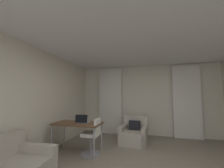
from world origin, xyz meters
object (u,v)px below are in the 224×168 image
object	(u,v)px
desk_chair	(92,139)
laptop	(82,121)
armchair	(134,134)
desk	(78,125)

from	to	relation	value
desk_chair	laptop	world-z (taller)	laptop
armchair	desk	world-z (taller)	armchair
armchair	desk_chair	bearing A→B (deg)	-128.79
armchair	desk_chair	size ratio (longest dim) A/B	1.05
desk_chair	desk	bearing A→B (deg)	172.35
desk_chair	armchair	bearing A→B (deg)	51.21
desk	laptop	size ratio (longest dim) A/B	3.71
desk	desk_chair	world-z (taller)	desk_chair
desk	desk_chair	xyz separation A→B (m)	(0.44, -0.06, -0.29)
armchair	laptop	world-z (taller)	laptop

